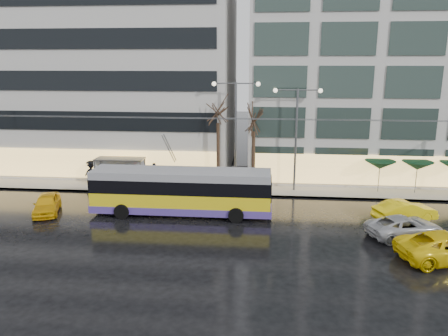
# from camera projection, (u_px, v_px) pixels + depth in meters

# --- Properties ---
(ground) EXTENTS (140.00, 140.00, 0.00)m
(ground) POSITION_uv_depth(u_px,v_px,m) (192.00, 239.00, 27.38)
(ground) COLOR black
(ground) RESTS_ON ground
(sidewalk) EXTENTS (80.00, 10.00, 0.15)m
(sidewalk) POSITION_uv_depth(u_px,v_px,m) (238.00, 179.00, 40.71)
(sidewalk) COLOR gray
(sidewalk) RESTS_ON ground
(kerb) EXTENTS (80.00, 0.10, 0.15)m
(kerb) POSITION_uv_depth(u_px,v_px,m) (234.00, 195.00, 35.92)
(kerb) COLOR slate
(kerb) RESTS_ON ground
(building_left) EXTENTS (34.00, 14.00, 22.00)m
(building_left) POSITION_uv_depth(u_px,v_px,m) (66.00, 57.00, 44.53)
(building_left) COLOR beige
(building_left) RESTS_ON sidewalk
(building_right) EXTENTS (32.00, 14.00, 25.00)m
(building_right) POSITION_uv_depth(u_px,v_px,m) (423.00, 41.00, 40.95)
(building_right) COLOR beige
(building_right) RESTS_ON sidewalk
(trolleybus) EXTENTS (12.86, 5.03, 5.96)m
(trolleybus) POSITION_uv_depth(u_px,v_px,m) (181.00, 193.00, 31.34)
(trolleybus) COLOR yellow
(trolleybus) RESTS_ON ground
(catenary) EXTENTS (42.24, 5.12, 7.00)m
(catenary) POSITION_uv_depth(u_px,v_px,m) (220.00, 148.00, 33.94)
(catenary) COLOR #595B60
(catenary) RESTS_ON ground
(bus_shelter) EXTENTS (4.20, 1.60, 2.51)m
(bus_shelter) POSITION_uv_depth(u_px,v_px,m) (117.00, 165.00, 38.01)
(bus_shelter) COLOR #595B60
(bus_shelter) RESTS_ON sidewalk
(street_lamp_near) EXTENTS (3.96, 0.36, 9.03)m
(street_lamp_near) POSITION_uv_depth(u_px,v_px,m) (236.00, 121.00, 36.19)
(street_lamp_near) COLOR #595B60
(street_lamp_near) RESTS_ON sidewalk
(street_lamp_far) EXTENTS (3.96, 0.36, 8.53)m
(street_lamp_far) POSITION_uv_depth(u_px,v_px,m) (296.00, 125.00, 35.80)
(street_lamp_far) COLOR #595B60
(street_lamp_far) RESTS_ON sidewalk
(tree_a) EXTENTS (3.20, 3.20, 8.40)m
(tree_a) POSITION_uv_depth(u_px,v_px,m) (218.00, 107.00, 36.26)
(tree_a) COLOR black
(tree_a) RESTS_ON sidewalk
(tree_b) EXTENTS (3.20, 3.20, 7.70)m
(tree_b) POSITION_uv_depth(u_px,v_px,m) (254.00, 115.00, 36.34)
(tree_b) COLOR black
(tree_b) RESTS_ON sidewalk
(parasol_a) EXTENTS (2.50, 2.50, 2.65)m
(parasol_a) POSITION_uv_depth(u_px,v_px,m) (380.00, 165.00, 36.13)
(parasol_a) COLOR #595B60
(parasol_a) RESTS_ON sidewalk
(parasol_b) EXTENTS (2.50, 2.50, 2.65)m
(parasol_b) POSITION_uv_depth(u_px,v_px,m) (417.00, 166.00, 35.86)
(parasol_b) COLOR #595B60
(parasol_b) RESTS_ON sidewalk
(taxi_a) EXTENTS (2.92, 4.46, 1.41)m
(taxi_a) POSITION_uv_depth(u_px,v_px,m) (47.00, 204.00, 31.80)
(taxi_a) COLOR #E5AA0C
(taxi_a) RESTS_ON ground
(taxi_b) EXTENTS (4.65, 2.89, 1.45)m
(taxi_b) POSITION_uv_depth(u_px,v_px,m) (405.00, 211.00, 30.22)
(taxi_b) COLOR yellow
(taxi_b) RESTS_ON ground
(sedan_silver) EXTENTS (5.35, 3.78, 1.35)m
(sedan_silver) POSITION_uv_depth(u_px,v_px,m) (404.00, 227.00, 27.51)
(sedan_silver) COLOR #ACACB1
(sedan_silver) RESTS_ON ground
(pedestrian_a) EXTENTS (1.16, 1.18, 2.19)m
(pedestrian_a) POSITION_uv_depth(u_px,v_px,m) (136.00, 171.00, 37.81)
(pedestrian_a) COLOR black
(pedestrian_a) RESTS_ON sidewalk
(pedestrian_b) EXTENTS (1.02, 0.88, 1.82)m
(pedestrian_b) POSITION_uv_depth(u_px,v_px,m) (154.00, 173.00, 39.16)
(pedestrian_b) COLOR black
(pedestrian_b) RESTS_ON sidewalk
(pedestrian_c) EXTENTS (1.28, 0.86, 2.11)m
(pedestrian_c) POSITION_uv_depth(u_px,v_px,m) (91.00, 171.00, 38.85)
(pedestrian_c) COLOR black
(pedestrian_c) RESTS_ON sidewalk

